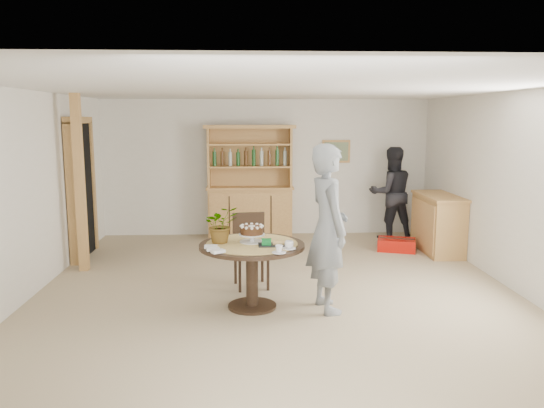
{
  "coord_description": "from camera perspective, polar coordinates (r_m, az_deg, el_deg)",
  "views": [
    {
      "loc": [
        -0.38,
        -6.29,
        2.16
      ],
      "look_at": [
        -0.04,
        0.54,
        1.05
      ],
      "focal_mm": 35.0,
      "sensor_mm": 36.0,
      "label": 1
    }
  ],
  "objects": [
    {
      "name": "ground",
      "position": [
        6.66,
        0.54,
        -9.7
      ],
      "size": [
        7.0,
        7.0,
        0.0
      ],
      "primitive_type": "plane",
      "color": "tan",
      "rests_on": "ground"
    },
    {
      "name": "room_shell",
      "position": [
        6.32,
        0.59,
        5.42
      ],
      "size": [
        6.04,
        7.04,
        2.52
      ],
      "color": "white",
      "rests_on": "ground"
    },
    {
      "name": "doorway",
      "position": [
        8.74,
        -19.87,
        1.75
      ],
      "size": [
        0.13,
        1.1,
        2.18
      ],
      "color": "black",
      "rests_on": "ground"
    },
    {
      "name": "pine_post",
      "position": [
        7.89,
        -19.97,
        2.05
      ],
      "size": [
        0.12,
        0.12,
        2.5
      ],
      "primitive_type": "cube",
      "color": "tan",
      "rests_on": "ground"
    },
    {
      "name": "hutch",
      "position": [
        9.64,
        -2.37,
        0.44
      ],
      "size": [
        1.62,
        0.54,
        2.04
      ],
      "color": "tan",
      "rests_on": "ground"
    },
    {
      "name": "sideboard",
      "position": [
        9.02,
        17.43,
        -1.99
      ],
      "size": [
        0.54,
        1.26,
        0.94
      ],
      "color": "tan",
      "rests_on": "ground"
    },
    {
      "name": "dining_table",
      "position": [
        6.06,
        -2.17,
        -5.66
      ],
      "size": [
        1.2,
        1.2,
        0.76
      ],
      "color": "black",
      "rests_on": "ground"
    },
    {
      "name": "dining_chair",
      "position": [
        6.88,
        -2.37,
        -4.44
      ],
      "size": [
        0.49,
        0.49,
        0.95
      ],
      "rotation": [
        0.0,
        0.0,
        0.17
      ],
      "color": "black",
      "rests_on": "ground"
    },
    {
      "name": "birthday_cake",
      "position": [
        6.05,
        -2.19,
        -2.98
      ],
      "size": [
        0.3,
        0.3,
        0.2
      ],
      "color": "white",
      "rests_on": "dining_table"
    },
    {
      "name": "flower_vase",
      "position": [
        6.03,
        -5.52,
        -2.2
      ],
      "size": [
        0.47,
        0.44,
        0.42
      ],
      "primitive_type": "imported",
      "rotation": [
        0.0,
        0.0,
        0.35
      ],
      "color": "#3F7233",
      "rests_on": "dining_table"
    },
    {
      "name": "gift_tray",
      "position": [
        5.9,
        -0.08,
        -4.24
      ],
      "size": [
        0.3,
        0.2,
        0.08
      ],
      "color": "black",
      "rests_on": "dining_table"
    },
    {
      "name": "coffee_cup_a",
      "position": [
        5.76,
        1.85,
        -4.45
      ],
      "size": [
        0.15,
        0.15,
        0.09
      ],
      "color": "white",
      "rests_on": "dining_table"
    },
    {
      "name": "coffee_cup_b",
      "position": [
        5.59,
        0.76,
        -4.93
      ],
      "size": [
        0.15,
        0.15,
        0.08
      ],
      "color": "white",
      "rests_on": "dining_table"
    },
    {
      "name": "napkins",
      "position": [
        5.73,
        -6.26,
        -4.83
      ],
      "size": [
        0.24,
        0.33,
        0.03
      ],
      "color": "white",
      "rests_on": "dining_table"
    },
    {
      "name": "teen_boy",
      "position": [
        5.96,
        6.04,
        -2.61
      ],
      "size": [
        0.58,
        0.77,
        1.89
      ],
      "primitive_type": "imported",
      "rotation": [
        0.0,
        0.0,
        1.77
      ],
      "color": "slate",
      "rests_on": "ground"
    },
    {
      "name": "adult_person",
      "position": [
        9.74,
        12.7,
        1.14
      ],
      "size": [
        0.86,
        0.7,
        1.66
      ],
      "primitive_type": "imported",
      "rotation": [
        0.0,
        0.0,
        3.24
      ],
      "color": "black",
      "rests_on": "ground"
    },
    {
      "name": "red_suitcase",
      "position": [
        8.99,
        13.25,
        -4.27
      ],
      "size": [
        0.69,
        0.56,
        0.21
      ],
      "rotation": [
        0.0,
        0.0,
        -0.3
      ],
      "color": "#BC1309",
      "rests_on": "ground"
    }
  ]
}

